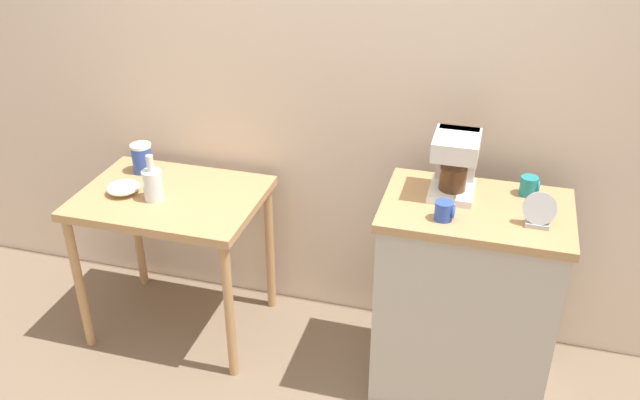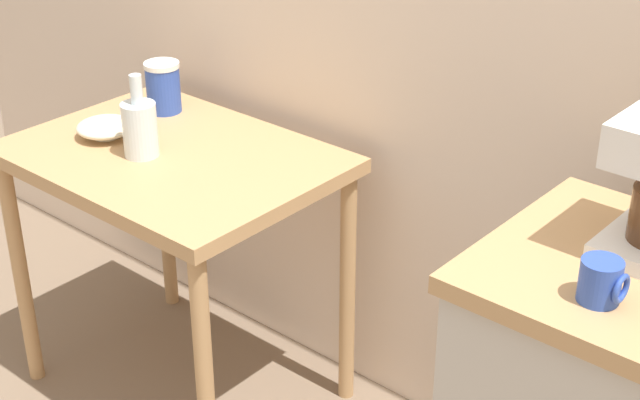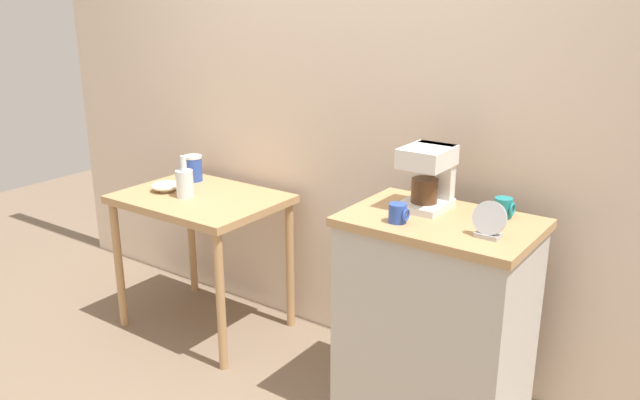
{
  "view_description": "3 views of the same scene",
  "coord_description": "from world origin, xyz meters",
  "px_view_note": "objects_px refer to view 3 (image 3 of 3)",
  "views": [
    {
      "loc": [
        0.79,
        -2.41,
        2.26
      ],
      "look_at": [
        0.12,
        -0.03,
        0.89
      ],
      "focal_mm": 38.11,
      "sensor_mm": 36.0,
      "label": 1
    },
    {
      "loc": [
        1.16,
        -1.43,
        1.81
      ],
      "look_at": [
        -0.06,
        -0.01,
        0.84
      ],
      "focal_mm": 54.18,
      "sensor_mm": 36.0,
      "label": 2
    },
    {
      "loc": [
        1.77,
        -2.22,
        1.79
      ],
      "look_at": [
        0.17,
        0.02,
        0.9
      ],
      "focal_mm": 36.43,
      "sensor_mm": 36.0,
      "label": 3
    }
  ],
  "objects_px": {
    "bowl_stoneware": "(166,186)",
    "table_clock": "(489,222)",
    "mug_blue": "(398,213)",
    "mug_dark_teal": "(504,208)",
    "canister_enamel": "(193,168)",
    "glass_carafe_vase": "(185,182)",
    "coffee_maker": "(429,174)"
  },
  "relations": [
    {
      "from": "mug_dark_teal",
      "to": "table_clock",
      "type": "bearing_deg",
      "value": -81.84
    },
    {
      "from": "coffee_maker",
      "to": "mug_dark_teal",
      "type": "relative_size",
      "value": 3.27
    },
    {
      "from": "canister_enamel",
      "to": "table_clock",
      "type": "distance_m",
      "value": 1.88
    },
    {
      "from": "mug_blue",
      "to": "table_clock",
      "type": "xyz_separation_m",
      "value": [
        0.35,
        0.05,
        0.02
      ]
    },
    {
      "from": "coffee_maker",
      "to": "mug_blue",
      "type": "distance_m",
      "value": 0.26
    },
    {
      "from": "coffee_maker",
      "to": "mug_dark_teal",
      "type": "xyz_separation_m",
      "value": [
        0.3,
        0.06,
        -0.1
      ]
    },
    {
      "from": "canister_enamel",
      "to": "coffee_maker",
      "type": "bearing_deg",
      "value": -4.33
    },
    {
      "from": "glass_carafe_vase",
      "to": "canister_enamel",
      "type": "distance_m",
      "value": 0.3
    },
    {
      "from": "glass_carafe_vase",
      "to": "mug_blue",
      "type": "bearing_deg",
      "value": -4.91
    },
    {
      "from": "coffee_maker",
      "to": "bowl_stoneware",
      "type": "bearing_deg",
      "value": -175.63
    },
    {
      "from": "mug_blue",
      "to": "mug_dark_teal",
      "type": "bearing_deg",
      "value": 43.68
    },
    {
      "from": "coffee_maker",
      "to": "table_clock",
      "type": "xyz_separation_m",
      "value": [
        0.34,
        -0.19,
        -0.08
      ]
    },
    {
      "from": "bowl_stoneware",
      "to": "mug_blue",
      "type": "xyz_separation_m",
      "value": [
        1.48,
        -0.12,
        0.18
      ]
    },
    {
      "from": "coffee_maker",
      "to": "table_clock",
      "type": "bearing_deg",
      "value": -28.92
    },
    {
      "from": "bowl_stoneware",
      "to": "mug_blue",
      "type": "height_order",
      "value": "mug_blue"
    },
    {
      "from": "mug_blue",
      "to": "bowl_stoneware",
      "type": "bearing_deg",
      "value": 175.21
    },
    {
      "from": "canister_enamel",
      "to": "mug_dark_teal",
      "type": "relative_size",
      "value": 1.84
    },
    {
      "from": "glass_carafe_vase",
      "to": "mug_dark_teal",
      "type": "relative_size",
      "value": 2.77
    },
    {
      "from": "canister_enamel",
      "to": "bowl_stoneware",
      "type": "bearing_deg",
      "value": -84.82
    },
    {
      "from": "glass_carafe_vase",
      "to": "table_clock",
      "type": "distance_m",
      "value": 1.67
    },
    {
      "from": "mug_blue",
      "to": "table_clock",
      "type": "distance_m",
      "value": 0.35
    },
    {
      "from": "bowl_stoneware",
      "to": "table_clock",
      "type": "bearing_deg",
      "value": -2.33
    },
    {
      "from": "canister_enamel",
      "to": "coffee_maker",
      "type": "relative_size",
      "value": 0.56
    },
    {
      "from": "bowl_stoneware",
      "to": "table_clock",
      "type": "height_order",
      "value": "table_clock"
    },
    {
      "from": "glass_carafe_vase",
      "to": "mug_blue",
      "type": "height_order",
      "value": "mug_blue"
    },
    {
      "from": "coffee_maker",
      "to": "table_clock",
      "type": "relative_size",
      "value": 1.89
    },
    {
      "from": "glass_carafe_vase",
      "to": "coffee_maker",
      "type": "relative_size",
      "value": 0.85
    },
    {
      "from": "canister_enamel",
      "to": "table_clock",
      "type": "height_order",
      "value": "table_clock"
    },
    {
      "from": "glass_carafe_vase",
      "to": "canister_enamel",
      "type": "height_order",
      "value": "glass_carafe_vase"
    },
    {
      "from": "bowl_stoneware",
      "to": "mug_dark_teal",
      "type": "xyz_separation_m",
      "value": [
        1.79,
        0.17,
        0.18
      ]
    },
    {
      "from": "canister_enamel",
      "to": "mug_blue",
      "type": "bearing_deg",
      "value": -13.19
    },
    {
      "from": "glass_carafe_vase",
      "to": "canister_enamel",
      "type": "relative_size",
      "value": 1.51
    }
  ]
}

